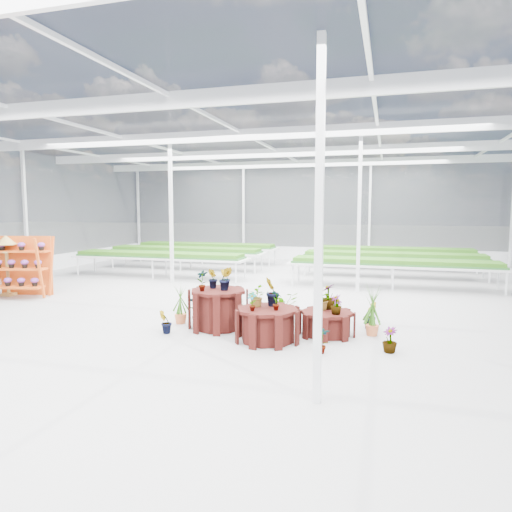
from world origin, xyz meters
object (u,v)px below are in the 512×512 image
(plinth_mid, at_px, (268,325))
(shelf_rack, at_px, (19,267))
(plinth_tall, at_px, (218,309))
(plinth_low, at_px, (327,323))
(bird_table, at_px, (7,266))

(plinth_mid, xyz_separation_m, shelf_rack, (-7.64, 2.17, 0.53))
(plinth_tall, relative_size, plinth_low, 1.13)
(plinth_low, bearing_deg, plinth_tall, -177.40)
(shelf_rack, distance_m, bird_table, 0.49)
(shelf_rack, relative_size, bird_table, 0.98)
(plinth_tall, bearing_deg, shelf_rack, 166.29)
(plinth_low, bearing_deg, plinth_mid, -145.01)
(plinth_tall, height_order, plinth_mid, plinth_tall)
(plinth_tall, relative_size, shelf_rack, 0.70)
(plinth_low, xyz_separation_m, shelf_rack, (-8.64, 1.47, 0.60))
(plinth_mid, bearing_deg, plinth_low, 34.99)
(plinth_tall, bearing_deg, plinth_low, 2.60)
(plinth_tall, height_order, bird_table, bird_table)
(plinth_mid, distance_m, shelf_rack, 7.96)
(plinth_tall, distance_m, bird_table, 7.13)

